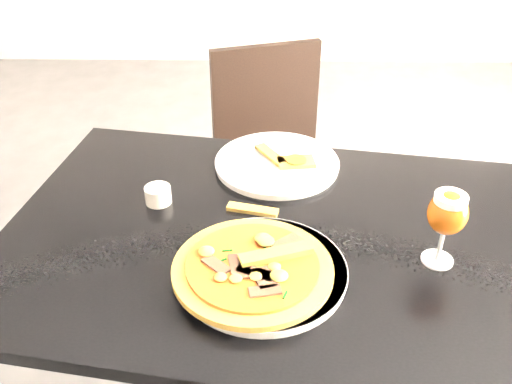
{
  "coord_description": "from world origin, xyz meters",
  "views": [
    {
      "loc": [
        -0.22,
        -0.98,
        1.51
      ],
      "look_at": [
        -0.23,
        0.03,
        0.83
      ],
      "focal_mm": 40.0,
      "sensor_mm": 36.0,
      "label": 1
    }
  ],
  "objects_px": {
    "dining_table": "(279,267)",
    "beer_glass": "(448,214)",
    "chair_far": "(275,164)",
    "pizza": "(253,267)"
  },
  "relations": [
    {
      "from": "dining_table",
      "to": "beer_glass",
      "type": "height_order",
      "value": "beer_glass"
    },
    {
      "from": "dining_table",
      "to": "chair_far",
      "type": "distance_m",
      "value": 0.77
    },
    {
      "from": "dining_table",
      "to": "chair_far",
      "type": "xyz_separation_m",
      "value": [
        0.0,
        0.75,
        -0.18
      ]
    },
    {
      "from": "dining_table",
      "to": "chair_far",
      "type": "height_order",
      "value": "chair_far"
    },
    {
      "from": "pizza",
      "to": "beer_glass",
      "type": "height_order",
      "value": "beer_glass"
    },
    {
      "from": "beer_glass",
      "to": "chair_far",
      "type": "bearing_deg",
      "value": 110.73
    },
    {
      "from": "chair_far",
      "to": "pizza",
      "type": "relative_size",
      "value": 2.78
    },
    {
      "from": "dining_table",
      "to": "pizza",
      "type": "relative_size",
      "value": 4.21
    },
    {
      "from": "dining_table",
      "to": "beer_glass",
      "type": "distance_m",
      "value": 0.39
    },
    {
      "from": "dining_table",
      "to": "beer_glass",
      "type": "xyz_separation_m",
      "value": [
        0.32,
        -0.08,
        0.21
      ]
    }
  ]
}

